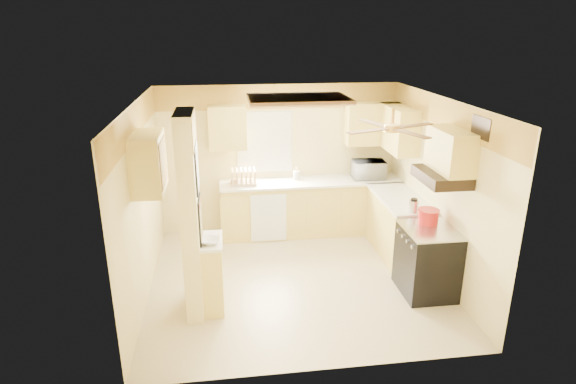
{
  "coord_description": "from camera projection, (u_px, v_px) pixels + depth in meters",
  "views": [
    {
      "loc": [
        -0.92,
        -5.94,
        3.4
      ],
      "look_at": [
        -0.06,
        0.35,
        1.19
      ],
      "focal_mm": 30.0,
      "sensor_mm": 36.0,
      "label": 1
    }
  ],
  "objects": [
    {
      "name": "utensil_crock",
      "position": [
        296.0,
        175.0,
        8.08
      ],
      "size": [
        0.11,
        0.11,
        0.22
      ],
      "color": "white",
      "rests_on": "countertop_back"
    },
    {
      "name": "ceiling_fan",
      "position": [
        392.0,
        128.0,
        5.51
      ],
      "size": [
        1.15,
        1.15,
        0.26
      ],
      "color": "gold",
      "rests_on": "ceiling"
    },
    {
      "name": "wall_right",
      "position": [
        439.0,
        190.0,
        6.64
      ],
      "size": [
        0.0,
        3.8,
        3.8
      ],
      "primitive_type": "plane",
      "rotation": [
        1.57,
        0.0,
        -1.57
      ],
      "color": "beige",
      "rests_on": "floor"
    },
    {
      "name": "upper_cab_left_wall",
      "position": [
        148.0,
        163.0,
        5.71
      ],
      "size": [
        0.35,
        0.75,
        0.7
      ],
      "primitive_type": "cube",
      "color": "#DBBE5A",
      "rests_on": "wall_left"
    },
    {
      "name": "ledge_top",
      "position": [
        211.0,
        241.0,
        5.83
      ],
      "size": [
        0.28,
        0.58,
        0.04
      ],
      "primitive_type": "cube",
      "color": "white",
      "rests_on": "partition_ledge"
    },
    {
      "name": "poster_menu",
      "position": [
        197.0,
        168.0,
        5.51
      ],
      "size": [
        0.02,
        0.42,
        0.57
      ],
      "color": "black",
      "rests_on": "partition_column"
    },
    {
      "name": "countertop_back",
      "position": [
        311.0,
        182.0,
        8.04
      ],
      "size": [
        3.04,
        0.64,
        0.04
      ],
      "primitive_type": "cube",
      "color": "white",
      "rests_on": "lower_cabinets_back"
    },
    {
      "name": "wall_left",
      "position": [
        141.0,
        203.0,
        6.12
      ],
      "size": [
        0.0,
        3.8,
        3.8
      ],
      "primitive_type": "plane",
      "rotation": [
        1.57,
        0.0,
        1.57
      ],
      "color": "beige",
      "rests_on": "floor"
    },
    {
      "name": "upper_cab_back_right",
      "position": [
        373.0,
        124.0,
        8.0
      ],
      "size": [
        0.9,
        0.35,
        0.7
      ],
      "primitive_type": "cube",
      "color": "#DBBE5A",
      "rests_on": "wall_back"
    },
    {
      "name": "wall_front",
      "position": [
        326.0,
        262.0,
        4.6
      ],
      "size": [
        4.0,
        0.0,
        4.0
      ],
      "primitive_type": "plane",
      "rotation": [
        -1.57,
        0.0,
        0.0
      ],
      "color": "beige",
      "rests_on": "floor"
    },
    {
      "name": "vent_grate",
      "position": [
        481.0,
        128.0,
        5.45
      ],
      "size": [
        0.02,
        0.4,
        0.25
      ],
      "primitive_type": "cube",
      "color": "black",
      "rests_on": "wall_right"
    },
    {
      "name": "upper_cab_over_stove",
      "position": [
        451.0,
        151.0,
        5.87
      ],
      "size": [
        0.35,
        0.76,
        0.52
      ],
      "primitive_type": "cube",
      "color": "#DBBE5A",
      "rests_on": "wall_right"
    },
    {
      "name": "wall_back",
      "position": [
        279.0,
        159.0,
        8.16
      ],
      "size": [
        4.0,
        0.0,
        4.0
      ],
      "primitive_type": "plane",
      "rotation": [
        1.57,
        0.0,
        0.0
      ],
      "color": "beige",
      "rests_on": "floor"
    },
    {
      "name": "partition_column",
      "position": [
        191.0,
        217.0,
        5.69
      ],
      "size": [
        0.2,
        0.7,
        2.5
      ],
      "primitive_type": "cube",
      "color": "beige",
      "rests_on": "floor"
    },
    {
      "name": "stove",
      "position": [
        427.0,
        261.0,
        6.34
      ],
      "size": [
        0.68,
        0.77,
        0.92
      ],
      "color": "black",
      "rests_on": "floor"
    },
    {
      "name": "bowl",
      "position": [
        210.0,
        241.0,
        5.72
      ],
      "size": [
        0.28,
        0.28,
        0.06
      ],
      "primitive_type": "imported",
      "rotation": [
        0.0,
        0.0,
        -0.13
      ],
      "color": "white",
      "rests_on": "ledge_top"
    },
    {
      "name": "lower_cabinets_right",
      "position": [
        399.0,
        227.0,
        7.42
      ],
      "size": [
        0.6,
        1.4,
        0.9
      ],
      "primitive_type": "cube",
      "color": "#DBBE5A",
      "rests_on": "floor"
    },
    {
      "name": "countertop_right",
      "position": [
        400.0,
        198.0,
        7.27
      ],
      "size": [
        0.64,
        1.44,
        0.04
      ],
      "primitive_type": "cube",
      "color": "white",
      "rests_on": "lower_cabinets_right"
    },
    {
      "name": "range_hood",
      "position": [
        441.0,
        177.0,
        5.97
      ],
      "size": [
        0.5,
        0.76,
        0.14
      ],
      "primitive_type": "cube",
      "color": "black",
      "rests_on": "upper_cab_over_stove"
    },
    {
      "name": "wallpaper_border",
      "position": [
        279.0,
        97.0,
        7.79
      ],
      "size": [
        4.0,
        0.02,
        0.4
      ],
      "primitive_type": "cube",
      "color": "yellow",
      "rests_on": "wall_back"
    },
    {
      "name": "kettle",
      "position": [
        414.0,
        206.0,
        6.64
      ],
      "size": [
        0.13,
        0.13,
        0.21
      ],
      "color": "silver",
      "rests_on": "countertop_right"
    },
    {
      "name": "partition_ledge",
      "position": [
        213.0,
        276.0,
        5.98
      ],
      "size": [
        0.25,
        0.55,
        0.9
      ],
      "primitive_type": "cube",
      "color": "#DBBE5A",
      "rests_on": "floor"
    },
    {
      "name": "upper_cab_back_left",
      "position": [
        227.0,
        127.0,
        7.69
      ],
      "size": [
        0.6,
        0.35,
        0.7
      ],
      "primitive_type": "cube",
      "color": "#DBBE5A",
      "rests_on": "wall_back"
    },
    {
      "name": "upper_cab_right",
      "position": [
        398.0,
        129.0,
        7.59
      ],
      "size": [
        0.35,
        1.0,
        0.7
      ],
      "primitive_type": "cube",
      "color": "#DBBE5A",
      "rests_on": "wall_right"
    },
    {
      "name": "floor",
      "position": [
        296.0,
        279.0,
        6.79
      ],
      "size": [
        4.0,
        4.0,
        0.0
      ],
      "primitive_type": "plane",
      "color": "beige",
      "rests_on": "ground"
    },
    {
      "name": "dutch_oven",
      "position": [
        428.0,
        216.0,
        6.35
      ],
      "size": [
        0.29,
        0.29,
        0.19
      ],
      "color": "red",
      "rests_on": "stove"
    },
    {
      "name": "window",
      "position": [
        264.0,
        142.0,
        8.01
      ],
      "size": [
        0.92,
        0.02,
        1.02
      ],
      "color": "white",
      "rests_on": "wall_back"
    },
    {
      "name": "poster_nashville",
      "position": [
        200.0,
        220.0,
        5.72
      ],
      "size": [
        0.02,
        0.42,
        0.57
      ],
      "color": "black",
      "rests_on": "partition_column"
    },
    {
      "name": "lower_cabinets_back",
      "position": [
        311.0,
        208.0,
        8.2
      ],
      "size": [
        3.0,
        0.6,
        0.9
      ],
      "primitive_type": "cube",
      "color": "#DBBE5A",
      "rests_on": "floor"
    },
    {
      "name": "dish_rack",
      "position": [
        243.0,
        179.0,
        7.84
      ],
      "size": [
        0.43,
        0.32,
        0.24
      ],
      "color": "tan",
      "rests_on": "countertop_back"
    },
    {
      "name": "ceiling",
      "position": [
        297.0,
        102.0,
        5.97
      ],
      "size": [
        4.0,
        4.0,
        0.0
      ],
      "primitive_type": "plane",
      "rotation": [
        3.14,
        0.0,
        0.0
      ],
      "color": "white",
      "rests_on": "wall_back"
    },
    {
      "name": "dishwasher_panel",
      "position": [
        269.0,
        218.0,
        7.82
      ],
      "size": [
        0.58,
        0.02,
        0.8
      ],
      "primitive_type": "cube",
      "color": "white",
      "rests_on": "lower_cabinets_back"
    },
    {
      "name": "microwave",
      "position": [
        369.0,
        169.0,
        8.13
      ],
      "size": [
        0.56,
        0.39,
        0.3
      ],
      "primitive_type": "imported",
      "rotation": [
        0.0,
        0.0,
        3.1
      ],
      "color": "white",
      "rests_on": "countertop_back"
    },
    {
      "name": "ceiling_light_panel",
      "position": [
        298.0,
        99.0,
        6.46
      ],
      "size": [
        1.35,
        0.95,
        0.06
      ],
      "color": "brown",
      "rests_on": "ceiling"
    }
  ]
}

